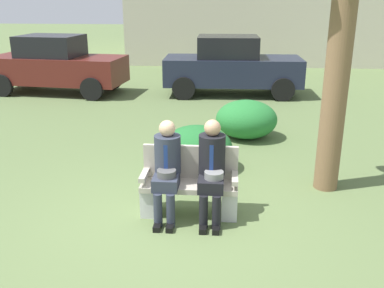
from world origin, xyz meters
The scene contains 8 objects.
ground_plane centered at (0.00, 0.00, 0.00)m, with size 80.00×80.00×0.00m, color #5B6F41.
park_bench centered at (0.26, 0.27, 0.39)m, with size 1.25×0.44×0.90m.
seated_man_left centered at (-0.02, 0.15, 0.71)m, with size 0.34×0.72×1.28m.
seated_man_right centered at (0.55, 0.15, 0.73)m, with size 0.34×0.72×1.31m.
shrub_near_bench centered at (1.11, 3.61, 0.39)m, with size 1.24×1.14×0.77m, color #277633.
shrub_mid_lawn centered at (0.24, 1.84, 0.37)m, with size 1.18×1.08×0.74m, color #20652C.
parked_car_near centered at (-4.34, 7.49, 0.84)m, with size 4.04×2.03×1.68m.
parked_car_far centered at (0.80, 7.70, 0.84)m, with size 3.94×1.79×1.68m.
Camera 1 is at (0.74, -4.93, 2.76)m, focal length 40.63 mm.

